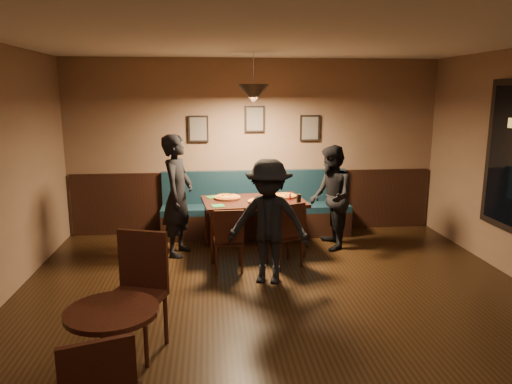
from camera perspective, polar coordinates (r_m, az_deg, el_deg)
floor at (r=4.81m, az=3.96°, el=-16.25°), size 7.00×7.00×0.00m
ceiling at (r=4.28m, az=4.52°, el=19.02°), size 7.00×7.00×0.00m
wall_back at (r=7.77m, az=-0.18°, el=5.42°), size 6.00×0.00×6.00m
wainscot at (r=7.89m, az=-0.15°, el=-1.11°), size 5.88×0.06×1.00m
booth_bench at (r=7.63m, az=0.04°, el=-1.56°), size 3.00×0.60×1.00m
picture_left at (r=7.68m, az=-6.92°, el=7.51°), size 0.32×0.04×0.42m
picture_center at (r=7.70m, az=-0.16°, el=8.73°), size 0.32×0.04×0.42m
picture_right at (r=7.85m, az=6.46°, el=7.61°), size 0.32×0.04×0.42m
pendant_lamp at (r=6.63m, az=-0.30°, el=11.70°), size 0.44×0.44×0.25m
dining_table at (r=6.89m, az=-0.29°, el=-4.05°), size 1.51×1.06×0.76m
chair_near_left at (r=6.16m, az=-3.32°, el=-5.62°), size 0.38×0.38×0.84m
chair_near_right at (r=6.31m, az=3.43°, el=-4.99°), size 0.51×0.51×0.88m
diner_left at (r=6.74m, az=-9.34°, el=-0.42°), size 0.56×0.71×1.71m
diner_right at (r=7.02m, az=8.95°, el=-0.67°), size 0.61×0.77×1.52m
diner_front at (r=5.68m, az=1.51°, el=-3.58°), size 1.10×0.82×1.51m
pizza_a at (r=6.87m, az=-3.46°, el=-0.63°), size 0.41×0.41×0.04m
pizza_b at (r=6.64m, az=0.34°, el=-1.09°), size 0.32×0.32×0.04m
pizza_c at (r=6.98m, az=3.45°, el=-0.45°), size 0.38×0.38×0.04m
soda_glass at (r=6.56m, az=5.13°, el=-0.85°), size 0.08×0.08×0.14m
tabasco_bottle at (r=6.79m, az=4.09°, el=-0.51°), size 0.03×0.03×0.11m
napkin_a at (r=7.00m, az=-5.24°, el=-0.59°), size 0.22×0.22×0.01m
napkin_b at (r=6.44m, az=-4.56°, el=-1.65°), size 0.20×0.20×0.01m
cutlery_set at (r=6.43m, az=-0.34°, el=-1.66°), size 0.18×0.06×0.00m
cafe_table at (r=3.87m, az=-16.56°, el=-18.12°), size 0.84×0.84×0.72m
cafe_chair_far at (r=4.36m, az=-14.45°, el=-11.97°), size 0.59×0.59×1.06m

